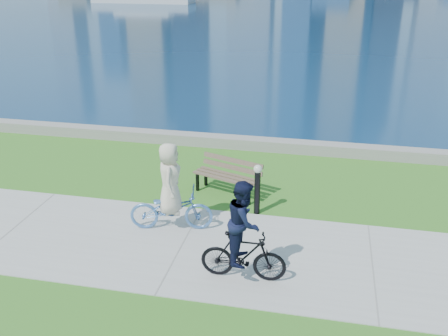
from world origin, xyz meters
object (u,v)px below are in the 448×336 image
Objects in this scene: cyclist_woman at (171,198)px; cyclist_man at (244,239)px; bollard_lamp at (257,186)px; park_bench at (228,174)px.

cyclist_woman reaches higher than cyclist_man.
cyclist_woman is at bearing -147.27° from bollard_lamp.
cyclist_woman is at bearing -93.37° from park_bench.
cyclist_woman is 2.48m from cyclist_man.
park_bench is 0.92× the size of cyclist_man.
park_bench is 1.32m from bollard_lamp.
cyclist_man reaches higher than bollard_lamp.
park_bench is 3.82m from cyclist_man.
cyclist_woman is at bearing 50.06° from cyclist_man.
park_bench is 2.30m from cyclist_woman.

